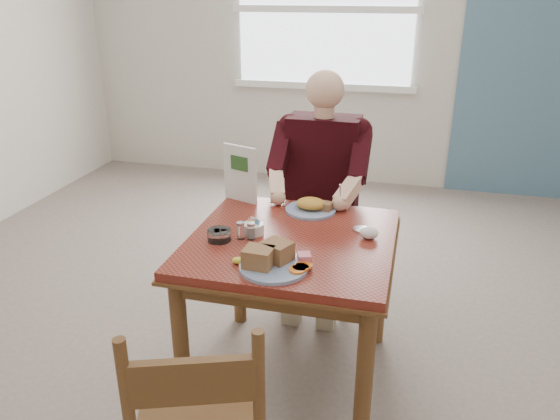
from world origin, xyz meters
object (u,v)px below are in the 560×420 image
(far_plate, at_px, (312,206))
(diner, at_px, (321,176))
(near_plate, at_px, (272,260))
(table, at_px, (291,260))
(chair_far, at_px, (322,224))

(far_plate, bearing_deg, diner, 93.92)
(diner, distance_m, far_plate, 0.38)
(near_plate, bearing_deg, table, 87.72)
(table, distance_m, near_plate, 0.32)
(chair_far, bearing_deg, near_plate, -90.61)
(diner, bearing_deg, table, -90.00)
(table, height_order, diner, diner)
(chair_far, distance_m, near_plate, 1.13)
(table, xyz_separation_m, far_plate, (0.03, 0.33, 0.14))
(far_plate, bearing_deg, chair_far, 93.18)
(chair_far, bearing_deg, diner, -89.99)
(diner, relative_size, near_plate, 4.24)
(chair_far, xyz_separation_m, diner, (0.00, -0.09, 0.33))
(chair_far, height_order, far_plate, chair_far)
(chair_far, height_order, near_plate, chair_far)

